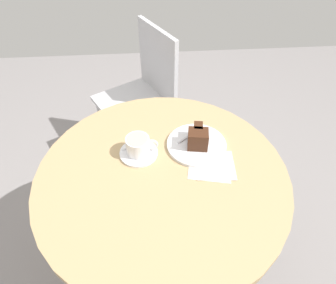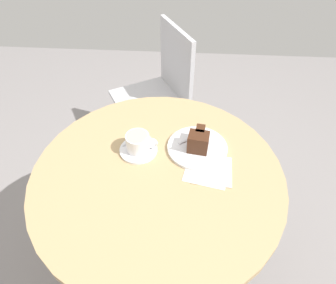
{
  "view_description": "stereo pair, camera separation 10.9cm",
  "coord_description": "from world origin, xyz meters",
  "px_view_note": "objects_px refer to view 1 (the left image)",
  "views": [
    {
      "loc": [
        -0.03,
        -0.66,
        1.54
      ],
      "look_at": [
        0.03,
        0.11,
        0.77
      ],
      "focal_mm": 32.0,
      "sensor_mm": 36.0,
      "label": 1
    },
    {
      "loc": [
        0.08,
        -0.66,
        1.54
      ],
      "look_at": [
        0.03,
        0.11,
        0.77
      ],
      "focal_mm": 32.0,
      "sensor_mm": 36.0,
      "label": 2
    }
  ],
  "objects_px": {
    "napkin": "(212,165)",
    "fork": "(194,133)",
    "cafe_chair": "(145,89)",
    "cake_plate": "(197,145)",
    "teaspoon": "(139,143)",
    "cake_slice": "(198,138)",
    "coffee_cup": "(138,145)",
    "saucer": "(139,153)"
  },
  "relations": [
    {
      "from": "napkin",
      "to": "fork",
      "type": "bearing_deg",
      "value": 105.68
    },
    {
      "from": "cafe_chair",
      "to": "cake_plate",
      "type": "bearing_deg",
      "value": -13.57
    },
    {
      "from": "napkin",
      "to": "cafe_chair",
      "type": "relative_size",
      "value": 0.2
    },
    {
      "from": "teaspoon",
      "to": "cafe_chair",
      "type": "relative_size",
      "value": 0.12
    },
    {
      "from": "napkin",
      "to": "cake_slice",
      "type": "bearing_deg",
      "value": 112.88
    },
    {
      "from": "napkin",
      "to": "cafe_chair",
      "type": "xyz_separation_m",
      "value": [
        -0.23,
        0.77,
        -0.2
      ]
    },
    {
      "from": "cake_plate",
      "to": "cafe_chair",
      "type": "height_order",
      "value": "cafe_chair"
    },
    {
      "from": "fork",
      "to": "cafe_chair",
      "type": "relative_size",
      "value": 0.13
    },
    {
      "from": "coffee_cup",
      "to": "cafe_chair",
      "type": "height_order",
      "value": "cafe_chair"
    },
    {
      "from": "coffee_cup",
      "to": "cafe_chair",
      "type": "relative_size",
      "value": 0.13
    },
    {
      "from": "fork",
      "to": "napkin",
      "type": "height_order",
      "value": "fork"
    },
    {
      "from": "cake_plate",
      "to": "napkin",
      "type": "height_order",
      "value": "cake_plate"
    },
    {
      "from": "saucer",
      "to": "napkin",
      "type": "distance_m",
      "value": 0.27
    },
    {
      "from": "teaspoon",
      "to": "saucer",
      "type": "bearing_deg",
      "value": -122.34
    },
    {
      "from": "teaspoon",
      "to": "fork",
      "type": "bearing_deg",
      "value": -20.26
    },
    {
      "from": "saucer",
      "to": "napkin",
      "type": "bearing_deg",
      "value": -16.44
    },
    {
      "from": "teaspoon",
      "to": "coffee_cup",
      "type": "bearing_deg",
      "value": -120.53
    },
    {
      "from": "teaspoon",
      "to": "cafe_chair",
      "type": "distance_m",
      "value": 0.69
    },
    {
      "from": "coffee_cup",
      "to": "napkin",
      "type": "bearing_deg",
      "value": -16.9
    },
    {
      "from": "teaspoon",
      "to": "napkin",
      "type": "height_order",
      "value": "teaspoon"
    },
    {
      "from": "coffee_cup",
      "to": "fork",
      "type": "height_order",
      "value": "coffee_cup"
    },
    {
      "from": "teaspoon",
      "to": "cake_slice",
      "type": "xyz_separation_m",
      "value": [
        0.22,
        -0.03,
        0.03
      ]
    },
    {
      "from": "saucer",
      "to": "napkin",
      "type": "height_order",
      "value": "saucer"
    },
    {
      "from": "cake_slice",
      "to": "coffee_cup",
      "type": "bearing_deg",
      "value": -175.32
    },
    {
      "from": "saucer",
      "to": "cake_plate",
      "type": "distance_m",
      "value": 0.22
    },
    {
      "from": "cake_plate",
      "to": "fork",
      "type": "xyz_separation_m",
      "value": [
        -0.0,
        0.06,
        0.01
      ]
    },
    {
      "from": "napkin",
      "to": "teaspoon",
      "type": "bearing_deg",
      "value": 154.59
    },
    {
      "from": "saucer",
      "to": "cake_slice",
      "type": "bearing_deg",
      "value": 5.13
    },
    {
      "from": "fork",
      "to": "napkin",
      "type": "relative_size",
      "value": 0.66
    },
    {
      "from": "napkin",
      "to": "cafe_chair",
      "type": "height_order",
      "value": "cafe_chair"
    },
    {
      "from": "coffee_cup",
      "to": "napkin",
      "type": "relative_size",
      "value": 0.66
    },
    {
      "from": "cake_slice",
      "to": "napkin",
      "type": "distance_m",
      "value": 0.11
    },
    {
      "from": "cake_plate",
      "to": "saucer",
      "type": "bearing_deg",
      "value": -173.43
    },
    {
      "from": "saucer",
      "to": "teaspoon",
      "type": "xyz_separation_m",
      "value": [
        0.0,
        0.05,
        0.01
      ]
    },
    {
      "from": "saucer",
      "to": "cake_plate",
      "type": "height_order",
      "value": "cake_plate"
    },
    {
      "from": "cake_plate",
      "to": "cake_slice",
      "type": "relative_size",
      "value": 2.17
    },
    {
      "from": "coffee_cup",
      "to": "teaspoon",
      "type": "height_order",
      "value": "coffee_cup"
    },
    {
      "from": "coffee_cup",
      "to": "teaspoon",
      "type": "distance_m",
      "value": 0.05
    },
    {
      "from": "saucer",
      "to": "coffee_cup",
      "type": "xyz_separation_m",
      "value": [
        0.0,
        0.0,
        0.04
      ]
    },
    {
      "from": "cake_slice",
      "to": "fork",
      "type": "relative_size",
      "value": 0.88
    },
    {
      "from": "saucer",
      "to": "teaspoon",
      "type": "bearing_deg",
      "value": 87.53
    },
    {
      "from": "saucer",
      "to": "napkin",
      "type": "relative_size",
      "value": 0.79
    }
  ]
}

